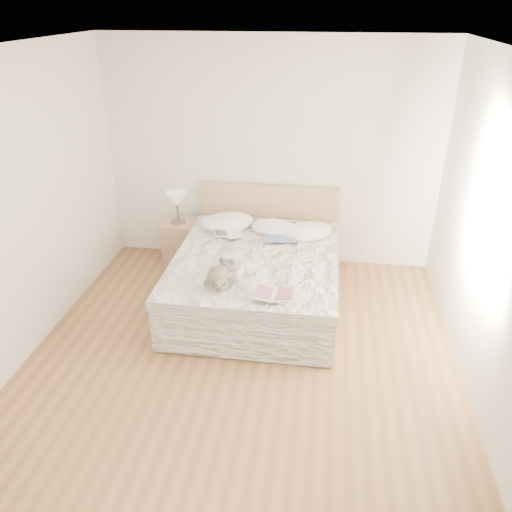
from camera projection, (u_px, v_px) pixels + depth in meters
The scene contains 17 objects.
floor at pixel (239, 368), 4.58m from camera, with size 4.00×4.50×0.00m, color brown.
ceiling at pixel (233, 52), 3.34m from camera, with size 4.00×4.50×0.00m, color white.
wall_back at pixel (270, 156), 5.93m from camera, with size 4.00×0.02×2.70m, color silver.
wall_front at pixel (135, 471), 1.98m from camera, with size 4.00×0.02×2.70m, color silver.
wall_left at pixel (4, 220), 4.21m from camera, with size 0.02×4.50×2.70m, color silver.
wall_right at pixel (501, 251), 3.70m from camera, with size 0.02×4.50×2.70m, color silver.
window at pixel (491, 223), 3.92m from camera, with size 0.02×1.30×1.10m, color white.
bed at pixel (257, 275), 5.48m from camera, with size 1.72×2.14×1.00m.
nightstand at pixel (183, 242), 6.29m from camera, with size 0.45×0.40×0.56m, color #A07E61.
table_lamp at pixel (177, 201), 6.02m from camera, with size 0.29×0.29×0.39m.
pillow_left at pixel (227, 222), 5.95m from camera, with size 0.65×0.46×0.20m, color white.
pillow_middle at pixel (274, 228), 5.81m from camera, with size 0.54×0.38×0.16m, color white.
pillow_right at pixel (308, 231), 5.72m from camera, with size 0.58×0.41×0.17m, color white.
blouse at pixel (281, 231), 5.74m from camera, with size 0.60×0.64×0.02m, color #3F5476, non-canonical shape.
photo_book at pixel (228, 234), 5.68m from camera, with size 0.33×0.23×0.02m, color white.
childrens_book at pixel (274, 294), 4.52m from camera, with size 0.39×0.26×0.03m, color beige.
teddy_bear at pixel (218, 281), 4.70m from camera, with size 0.24×0.34×0.18m, color #574F44, non-canonical shape.
Camera 1 is at (0.67, -3.53, 3.02)m, focal length 35.00 mm.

